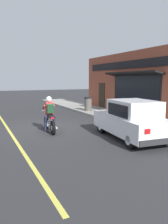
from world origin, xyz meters
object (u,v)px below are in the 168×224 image
object	(u,v)px
motorcycle_with_rider	(49,117)
car_hatchback	(131,120)
trash_bin	(88,104)
traffic_cone	(162,119)

from	to	relation	value
motorcycle_with_rider	car_hatchback	size ratio (longest dim) A/B	0.51
motorcycle_with_rider	trash_bin	xyz separation A→B (m)	(4.28, 4.41, -0.04)
car_hatchback	traffic_cone	bearing A→B (deg)	19.21
motorcycle_with_rider	trash_bin	world-z (taller)	motorcycle_with_rider
car_hatchback	traffic_cone	size ratio (longest dim) A/B	6.56
traffic_cone	trash_bin	bearing A→B (deg)	98.78
motorcycle_with_rider	traffic_cone	world-z (taller)	motorcycle_with_rider
motorcycle_with_rider	car_hatchback	distance (m)	3.68
trash_bin	traffic_cone	bearing A→B (deg)	-81.22
traffic_cone	trash_bin	size ratio (longest dim) A/B	0.61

